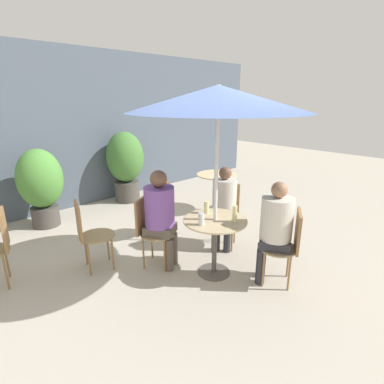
% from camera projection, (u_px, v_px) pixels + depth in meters
% --- Properties ---
extents(ground_plane, '(20.00, 20.00, 0.00)m').
position_uv_depth(ground_plane, '(201.00, 274.00, 3.72)').
color(ground_plane, '#B2A899').
extents(storefront_wall, '(10.00, 0.06, 3.00)m').
position_uv_depth(storefront_wall, '(72.00, 130.00, 5.68)').
color(storefront_wall, '#4C5666').
rests_on(storefront_wall, ground_plane).
extents(cafe_table_near, '(0.76, 0.76, 0.72)m').
position_uv_depth(cafe_table_near, '(215.00, 232.00, 3.59)').
color(cafe_table_near, '#514C47').
rests_on(cafe_table_near, ground_plane).
extents(cafe_table_far, '(0.76, 0.76, 0.72)m').
position_uv_depth(cafe_table_far, '(217.00, 182.00, 5.70)').
color(cafe_table_far, '#514C47').
rests_on(cafe_table_far, ground_plane).
extents(bistro_chair_0, '(0.49, 0.50, 0.91)m').
position_uv_depth(bistro_chair_0, '(288.00, 241.00, 3.39)').
color(bistro_chair_0, '#997F56').
rests_on(bistro_chair_0, ground_plane).
extents(bistro_chair_1, '(0.50, 0.49, 0.91)m').
position_uv_depth(bistro_chair_1, '(225.00, 209.00, 4.37)').
color(bistro_chair_1, '#997F56').
rests_on(bistro_chair_1, ground_plane).
extents(bistro_chair_2, '(0.49, 0.50, 0.91)m').
position_uv_depth(bistro_chair_2, '(150.00, 226.00, 3.80)').
color(bistro_chair_2, '#997F56').
rests_on(bistro_chair_2, ground_plane).
extents(bistro_chair_4, '(0.44, 0.46, 0.91)m').
position_uv_depth(bistro_chair_4, '(156.00, 205.00, 4.55)').
color(bistro_chair_4, '#997F56').
rests_on(bistro_chair_4, ground_plane).
extents(bistro_chair_5, '(0.47, 0.46, 0.91)m').
position_uv_depth(bistro_chair_5, '(88.00, 230.00, 3.67)').
color(bistro_chair_5, '#997F56').
rests_on(bistro_chair_5, ground_plane).
extents(seated_person_0, '(0.44, 0.45, 1.23)m').
position_uv_depth(seated_person_0, '(275.00, 225.00, 3.37)').
color(seated_person_0, '#2D2D33').
rests_on(seated_person_0, ground_plane).
extents(seated_person_1, '(0.42, 0.41, 1.20)m').
position_uv_depth(seated_person_1, '(224.00, 201.00, 4.17)').
color(seated_person_1, '#2D2D33').
rests_on(seated_person_1, ground_plane).
extents(seated_person_2, '(0.46, 0.47, 1.27)m').
position_uv_depth(seated_person_2, '(161.00, 212.00, 3.70)').
color(seated_person_2, brown).
rests_on(seated_person_2, ground_plane).
extents(beer_glass_0, '(0.06, 0.06, 0.20)m').
position_uv_depth(beer_glass_0, '(235.00, 214.00, 3.45)').
color(beer_glass_0, beige).
rests_on(beer_glass_0, cafe_table_near).
extents(beer_glass_1, '(0.06, 0.06, 0.16)m').
position_uv_depth(beer_glass_1, '(206.00, 207.00, 3.72)').
color(beer_glass_1, beige).
rests_on(beer_glass_1, cafe_table_near).
extents(beer_glass_2, '(0.07, 0.07, 0.14)m').
position_uv_depth(beer_glass_2, '(201.00, 219.00, 3.37)').
color(beer_glass_2, silver).
rests_on(beer_glass_2, cafe_table_near).
extents(potted_plant_0, '(0.72, 0.72, 1.32)m').
position_uv_depth(potted_plant_0, '(41.00, 183.00, 4.92)').
color(potted_plant_0, '#47423D').
rests_on(potted_plant_0, ground_plane).
extents(potted_plant_1, '(0.75, 0.75, 1.45)m').
position_uv_depth(potted_plant_1, '(125.00, 163.00, 6.15)').
color(potted_plant_1, '#47423D').
rests_on(potted_plant_1, ground_plane).
extents(umbrella, '(1.97, 1.97, 2.22)m').
position_uv_depth(umbrella, '(218.00, 99.00, 3.13)').
color(umbrella, silver).
rests_on(umbrella, ground_plane).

